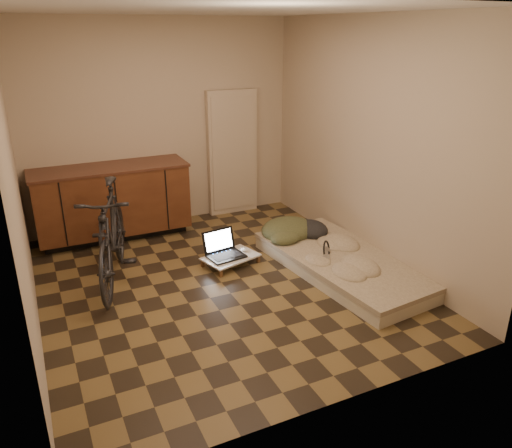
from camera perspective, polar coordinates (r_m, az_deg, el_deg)
name	(u,v)px	position (r m, az deg, el deg)	size (l,w,h in m)	color
room_shell	(218,160)	(4.73, -4.37, 7.33)	(3.50, 4.00, 2.60)	brown
cabinets	(113,202)	(6.38, -16.08, 2.48)	(1.84, 0.62, 0.91)	black
appliance_panel	(232,153)	(6.93, -2.74, 8.10)	(0.70, 0.10, 1.70)	beige
bicycle	(111,230)	(5.21, -16.26, -0.65)	(0.51, 1.75, 1.13)	black
futon	(344,263)	(5.47, 10.07, -4.44)	(1.21, 2.18, 0.18)	beige
clothing_pile	(294,223)	(5.88, 4.40, 0.13)	(0.68, 0.57, 0.27)	#3D4226
headphones	(327,250)	(5.36, 8.06, -2.90)	(0.23, 0.21, 0.16)	black
lap_desk	(231,257)	(5.54, -2.92, -3.82)	(0.68, 0.53, 0.10)	brown
laptop	(224,251)	(5.54, -3.70, -3.09)	(0.43, 0.40, 0.26)	black
mouse	(244,249)	(5.65, -1.42, -2.93)	(0.06, 0.11, 0.04)	white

